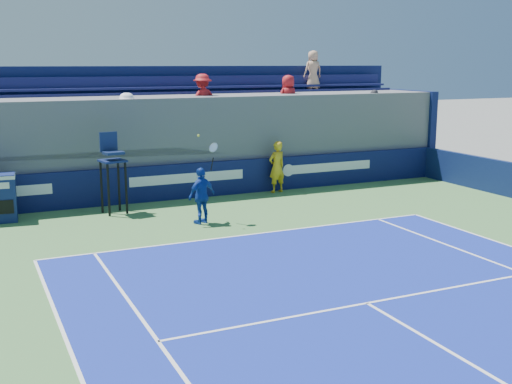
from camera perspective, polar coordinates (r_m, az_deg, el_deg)
name	(u,v)px	position (r m, az deg, el deg)	size (l,w,h in m)	color
ball_person	(277,167)	(22.61, 1.86, 2.24)	(0.66, 0.43, 1.82)	gold
back_hoarding	(187,181)	(21.79, -6.14, 0.98)	(20.40, 0.21, 1.20)	#0C1143
umpire_chair	(112,164)	(19.81, -12.65, 2.44)	(0.81, 0.81, 2.48)	black
tennis_player	(202,195)	(18.25, -4.84, -0.31)	(1.04, 0.73, 2.57)	#123598
stadium_seating	(169,138)	(23.54, -7.78, 4.79)	(21.00, 4.05, 5.02)	#58585E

